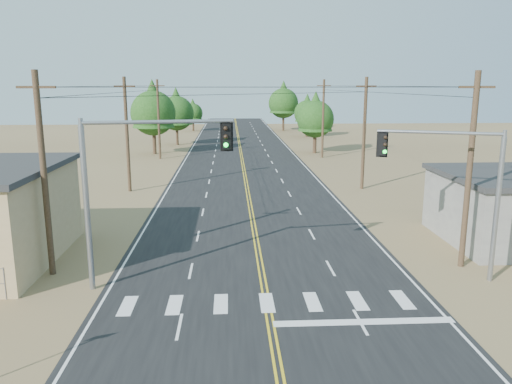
{
  "coord_description": "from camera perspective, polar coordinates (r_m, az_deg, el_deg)",
  "views": [
    {
      "loc": [
        -1.54,
        -12.14,
        9.3
      ],
      "look_at": [
        -0.12,
        14.78,
        3.5
      ],
      "focal_mm": 35.0,
      "sensor_mm": 36.0,
      "label": 1
    }
  ],
  "objects": [
    {
      "name": "road",
      "position": [
        43.18,
        -0.91,
        -0.28
      ],
      "size": [
        15.0,
        200.0,
        0.02
      ],
      "primitive_type": "cube",
      "color": "black",
      "rests_on": "ground"
    },
    {
      "name": "tree_right_far",
      "position": [
        104.14,
        3.16,
        10.44
      ],
      "size": [
        6.11,
        6.11,
        10.19
      ],
      "color": "#3F2D1E",
      "rests_on": "ground"
    },
    {
      "name": "utility_pole_right_mid",
      "position": [
        45.95,
        12.26,
        6.65
      ],
      "size": [
        1.8,
        0.3,
        10.0
      ],
      "color": "#4C3826",
      "rests_on": "ground"
    },
    {
      "name": "signal_mast_right",
      "position": [
        25.65,
        22.46,
        1.36
      ],
      "size": [
        5.43,
        2.32,
        7.29
      ],
      "rotation": [
        0.0,
        0.0,
        -0.38
      ],
      "color": "gray",
      "rests_on": "ground"
    },
    {
      "name": "tree_left_near",
      "position": [
        69.7,
        -11.7,
        9.34
      ],
      "size": [
        6.07,
        6.07,
        10.11
      ],
      "color": "#3F2D1E",
      "rests_on": "ground"
    },
    {
      "name": "utility_pole_left_near",
      "position": [
        26.09,
        -23.08,
        1.94
      ],
      "size": [
        1.8,
        0.3,
        10.0
      ],
      "color": "#4C3826",
      "rests_on": "ground"
    },
    {
      "name": "utility_pole_left_far",
      "position": [
        64.9,
        -11.07,
        8.23
      ],
      "size": [
        1.8,
        0.3,
        10.0
      ],
      "color": "#4C3826",
      "rests_on": "ground"
    },
    {
      "name": "tree_left_mid",
      "position": [
        79.87,
        -9.09,
        9.28
      ],
      "size": [
        5.4,
        5.4,
        9.01
      ],
      "color": "#3F2D1E",
      "rests_on": "ground"
    },
    {
      "name": "utility_pole_left_mid",
      "position": [
        45.24,
        -14.53,
        6.45
      ],
      "size": [
        1.8,
        0.3,
        10.0
      ],
      "color": "#4C3826",
      "rests_on": "ground"
    },
    {
      "name": "tree_left_far",
      "position": [
        104.0,
        -7.23,
        9.16
      ],
      "size": [
        3.97,
        3.97,
        6.62
      ],
      "color": "#3F2D1E",
      "rests_on": "ground"
    },
    {
      "name": "signal_mast_left",
      "position": [
        23.21,
        -14.19,
        2.0
      ],
      "size": [
        6.78,
        1.26,
        7.9
      ],
      "rotation": [
        0.0,
        0.0,
        0.15
      ],
      "color": "gray",
      "rests_on": "ground"
    },
    {
      "name": "utility_pole_right_far",
      "position": [
        65.4,
        7.67,
        8.37
      ],
      "size": [
        1.8,
        0.3,
        10.0
      ],
      "color": "#4C3826",
      "rests_on": "ground"
    },
    {
      "name": "tree_right_near",
      "position": [
        69.86,
        6.8,
        8.71
      ],
      "size": [
        5.12,
        5.12,
        8.53
      ],
      "color": "#3F2D1E",
      "rests_on": "ground"
    },
    {
      "name": "tree_right_mid",
      "position": [
        91.82,
        5.86,
        9.25
      ],
      "size": [
        4.67,
        4.67,
        7.79
      ],
      "color": "#3F2D1E",
      "rests_on": "ground"
    },
    {
      "name": "utility_pole_right_near",
      "position": [
        27.3,
        23.21,
        2.34
      ],
      "size": [
        1.8,
        0.3,
        10.0
      ],
      "color": "#4C3826",
      "rests_on": "ground"
    }
  ]
}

